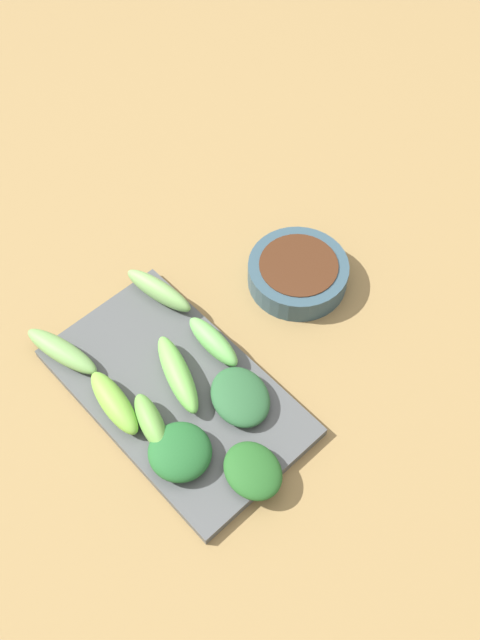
{
  "coord_description": "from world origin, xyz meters",
  "views": [
    {
      "loc": [
        0.25,
        0.29,
        0.7
      ],
      "look_at": [
        -0.04,
        -0.02,
        0.05
      ],
      "focal_mm": 40.03,
      "sensor_mm": 36.0,
      "label": 1
    }
  ],
  "objects": [
    {
      "name": "tabletop",
      "position": [
        0.0,
        0.0,
        0.01
      ],
      "size": [
        2.1,
        2.1,
        0.02
      ],
      "primitive_type": "cube",
      "color": "olive",
      "rests_on": "ground"
    },
    {
      "name": "sauce_bowl",
      "position": [
        -0.14,
        -0.03,
        0.04
      ],
      "size": [
        0.12,
        0.12,
        0.03
      ],
      "color": "#314B58",
      "rests_on": "tabletop"
    },
    {
      "name": "serving_plate",
      "position": [
        0.06,
        -0.01,
        0.03
      ],
      "size": [
        0.17,
        0.28,
        0.01
      ],
      "primitive_type": "cube",
      "color": "#4B4F50",
      "rests_on": "tabletop"
    },
    {
      "name": "broccoli_stalk_0",
      "position": [
        0.13,
        -0.12,
        0.04
      ],
      "size": [
        0.05,
        0.1,
        0.02
      ],
      "primitive_type": "ellipsoid",
      "rotation": [
        0.0,
        0.0,
        0.24
      ],
      "color": "#6FA054",
      "rests_on": "serving_plate"
    },
    {
      "name": "broccoli_leafy_1",
      "position": [
        0.02,
        0.05,
        0.04
      ],
      "size": [
        0.08,
        0.09,
        0.02
      ],
      "primitive_type": "ellipsoid",
      "rotation": [
        0.0,
        0.0,
        -0.28
      ],
      "color": "#295A31",
      "rests_on": "serving_plate"
    },
    {
      "name": "broccoli_stalk_2",
      "position": [
        0.0,
        -0.02,
        0.04
      ],
      "size": [
        0.03,
        0.08,
        0.03
      ],
      "primitive_type": "ellipsoid",
      "rotation": [
        0.0,
        0.0,
        -0.04
      ],
      "color": "#68B556",
      "rests_on": "serving_plate"
    },
    {
      "name": "broccoli_stalk_3",
      "position": [
        0.05,
        -0.02,
        0.05
      ],
      "size": [
        0.06,
        0.1,
        0.03
      ],
      "primitive_type": "ellipsoid",
      "rotation": [
        0.0,
        0.0,
        -0.34
      ],
      "color": "#6EBB4E",
      "rests_on": "serving_plate"
    },
    {
      "name": "broccoli_stalk_4",
      "position": [
        0.11,
        0.01,
        0.05
      ],
      "size": [
        0.04,
        0.07,
        0.03
      ],
      "primitive_type": "ellipsoid",
      "rotation": [
        0.0,
        0.0,
        -0.29
      ],
      "color": "#64A044",
      "rests_on": "serving_plate"
    },
    {
      "name": "broccoli_leafy_5",
      "position": [
        0.11,
        0.05,
        0.04
      ],
      "size": [
        0.07,
        0.07,
        0.03
      ],
      "primitive_type": "ellipsoid",
      "rotation": [
        0.0,
        0.0,
        -0.08
      ],
      "color": "#205C29",
      "rests_on": "serving_plate"
    },
    {
      "name": "broccoli_leafy_6",
      "position": [
        0.07,
        0.11,
        0.04
      ],
      "size": [
        0.06,
        0.07,
        0.02
      ],
      "primitive_type": "ellipsoid",
      "rotation": [
        0.0,
        0.0,
        -0.12
      ],
      "color": "#245A22",
      "rests_on": "serving_plate"
    },
    {
      "name": "broccoli_stalk_7",
      "position": [
        -0.0,
        -0.11,
        0.05
      ],
      "size": [
        0.04,
        0.09,
        0.03
      ],
      "primitive_type": "ellipsoid",
      "rotation": [
        0.0,
        0.0,
        0.19
      ],
      "color": "#77A95A",
      "rests_on": "serving_plate"
    },
    {
      "name": "broccoli_stalk_8",
      "position": [
        0.12,
        -0.04,
        0.04
      ],
      "size": [
        0.04,
        0.09,
        0.03
      ],
      "primitive_type": "ellipsoid",
      "rotation": [
        0.0,
        0.0,
        -0.13
      ],
      "color": "#73B23D",
      "rests_on": "serving_plate"
    }
  ]
}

